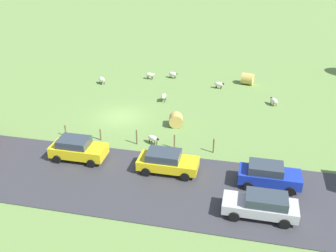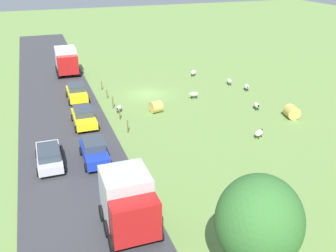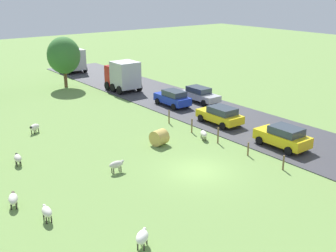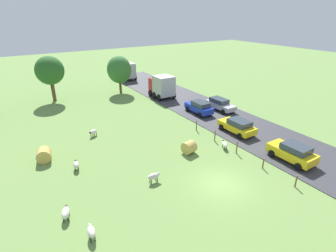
{
  "view_description": "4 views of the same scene",
  "coord_description": "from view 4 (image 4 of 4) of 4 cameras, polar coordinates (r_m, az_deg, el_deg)",
  "views": [
    {
      "loc": [
        30.78,
        11.28,
        15.67
      ],
      "look_at": [
        2.61,
        5.05,
        0.89
      ],
      "focal_mm": 41.49,
      "sensor_mm": 36.0,
      "label": 1
    },
    {
      "loc": [
        11.39,
        38.77,
        14.34
      ],
      "look_at": [
        1.34,
        10.57,
        0.79
      ],
      "focal_mm": 40.35,
      "sensor_mm": 36.0,
      "label": 2
    },
    {
      "loc": [
        -16.86,
        -18.87,
        11.62
      ],
      "look_at": [
        2.06,
        5.94,
        1.11
      ],
      "focal_mm": 44.84,
      "sensor_mm": 36.0,
      "label": 3
    },
    {
      "loc": [
        -12.73,
        -12.36,
        12.56
      ],
      "look_at": [
        1.38,
        10.06,
        0.94
      ],
      "focal_mm": 28.34,
      "sensor_mm": 36.0,
      "label": 4
    }
  ],
  "objects": [
    {
      "name": "ground_plane",
      "position": [
        21.74,
        11.36,
        -12.15
      ],
      "size": [
        160.0,
        160.0,
        0.0
      ],
      "primitive_type": "plane",
      "color": "#6B8E47"
    },
    {
      "name": "road_strip",
      "position": [
        28.56,
        25.93,
        -4.95
      ],
      "size": [
        8.0,
        80.0,
        0.06
      ],
      "primitive_type": "cube",
      "color": "#38383D",
      "rests_on": "ground_plane"
    },
    {
      "name": "sheep_0",
      "position": [
        26.63,
        12.09,
        -3.85
      ],
      "size": [
        0.92,
        1.18,
        0.72
      ],
      "color": "silver",
      "rests_on": "ground_plane"
    },
    {
      "name": "sheep_1",
      "position": [
        19.28,
        -21.17,
        -16.98
      ],
      "size": [
        0.82,
        1.24,
        0.75
      ],
      "color": "silver",
      "rests_on": "ground_plane"
    },
    {
      "name": "sheep_3",
      "position": [
        29.72,
        -15.78,
        -1.26
      ],
      "size": [
        1.11,
        0.95,
        0.74
      ],
      "color": "silver",
      "rests_on": "ground_plane"
    },
    {
      "name": "sheep_4",
      "position": [
        17.49,
        -16.19,
        -20.96
      ],
      "size": [
        0.58,
        1.12,
        0.77
      ],
      "color": "silver",
      "rests_on": "ground_plane"
    },
    {
      "name": "sheep_5",
      "position": [
        21.28,
        -3.09,
        -10.74
      ],
      "size": [
        1.09,
        0.5,
        0.79
      ],
      "color": "beige",
      "rests_on": "ground_plane"
    },
    {
      "name": "sheep_6",
      "position": [
        24.09,
        -19.16,
        -7.86
      ],
      "size": [
        0.64,
        1.14,
        0.73
      ],
      "color": "beige",
      "rests_on": "ground_plane"
    },
    {
      "name": "hay_bale_0",
      "position": [
        26.4,
        -25.13,
        -5.65
      ],
      "size": [
        1.48,
        1.48,
        1.26
      ],
      "primitive_type": "cylinder",
      "rotation": [
        1.57,
        0.0,
        2.94
      ],
      "color": "tan",
      "rests_on": "ground_plane"
    },
    {
      "name": "hay_bale_1",
      "position": [
        25.3,
        4.53,
        -4.61
      ],
      "size": [
        1.27,
        1.38,
        1.2
      ],
      "primitive_type": "cylinder",
      "rotation": [
        1.57,
        0.0,
        1.77
      ],
      "color": "tan",
      "rests_on": "ground_plane"
    },
    {
      "name": "tree_0",
      "position": [
        43.97,
        -10.44,
        11.8
      ],
      "size": [
        3.87,
        3.87,
        5.97
      ],
      "color": "brown",
      "rests_on": "ground_plane"
    },
    {
      "name": "tree_1",
      "position": [
        42.52,
        -24.1,
        10.8
      ],
      "size": [
        4.03,
        4.03,
        6.63
      ],
      "color": "brown",
      "rests_on": "ground_plane"
    },
    {
      "name": "fence_post_0",
      "position": [
        22.97,
        25.83,
        -10.64
      ],
      "size": [
        0.12,
        0.12,
        1.03
      ],
      "primitive_type": "cylinder",
      "color": "brown",
      "rests_on": "ground_plane"
    },
    {
      "name": "fence_post_1",
      "position": [
        24.37,
        19.8,
        -7.54
      ],
      "size": [
        0.12,
        0.12,
        1.0
      ],
      "primitive_type": "cylinder",
      "color": "brown",
      "rests_on": "ground_plane"
    },
    {
      "name": "fence_post_2",
      "position": [
        26.0,
        14.59,
        -4.45
      ],
      "size": [
        0.12,
        0.12,
        1.28
      ],
      "primitive_type": "cylinder",
      "color": "brown",
      "rests_on": "ground_plane"
    },
    {
      "name": "fence_post_3",
      "position": [
        27.95,
        10.06,
        -2.05
      ],
      "size": [
        0.12,
        0.12,
        1.2
      ],
      "primitive_type": "cylinder",
      "color": "brown",
      "rests_on": "ground_plane"
    },
    {
      "name": "fence_post_4",
      "position": [
        30.08,
        6.15,
        0.12
      ],
      "size": [
        0.12,
        0.12,
        1.22
      ],
      "primitive_type": "cylinder",
      "color": "brown",
      "rests_on": "ground_plane"
    },
    {
      "name": "truck_0",
      "position": [
        41.17,
        -1.29,
        8.59
      ],
      "size": [
        2.88,
        3.89,
        3.42
      ],
      "color": "#B21919",
      "rests_on": "road_strip"
    },
    {
      "name": "truck_2",
      "position": [
        53.15,
        -8.99,
        11.69
      ],
      "size": [
        2.73,
        4.06,
        3.22
      ],
      "color": "white",
      "rests_on": "road_strip"
    },
    {
      "name": "car_0",
      "position": [
        30.15,
        14.71,
        0.05
      ],
      "size": [
        2.08,
        4.28,
        1.56
      ],
      "color": "yellow",
      "rests_on": "road_strip"
    },
    {
      "name": "car_1",
      "position": [
        36.81,
        11.15,
        4.67
      ],
      "size": [
        1.94,
        4.48,
        1.51
      ],
      "color": "#B7B7BC",
      "rests_on": "road_strip"
    },
    {
      "name": "car_2",
      "position": [
        26.27,
        25.23,
        -5.1
      ],
      "size": [
        2.09,
        4.14,
        1.66
      ],
      "color": "yellow",
      "rests_on": "road_strip"
    },
    {
      "name": "car_3",
      "position": [
        35.03,
        6.73,
        4.08
      ],
      "size": [
        1.94,
        4.12,
        1.63
      ],
      "color": "#1933B2",
      "rests_on": "road_strip"
    }
  ]
}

